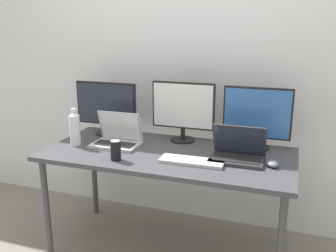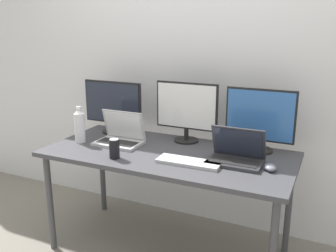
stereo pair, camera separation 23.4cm
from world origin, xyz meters
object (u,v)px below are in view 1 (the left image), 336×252
(laptop_silver, at_px, (117,138))
(water_bottle, at_px, (75,128))
(monitor_right, at_px, (257,117))
(soda_can_near_keyboard, at_px, (116,150))
(work_desk, at_px, (168,161))
(keyboard_main, at_px, (192,161))
(laptop_secondary, at_px, (238,152))
(monitor_left, at_px, (106,107))
(mouse_by_keyboard, at_px, (272,164))
(monitor_center, at_px, (183,109))

(laptop_silver, distance_m, water_bottle, 0.30)
(monitor_right, distance_m, soda_can_near_keyboard, 0.96)
(work_desk, height_order, keyboard_main, keyboard_main)
(soda_can_near_keyboard, bearing_deg, laptop_secondary, 18.75)
(work_desk, height_order, soda_can_near_keyboard, soda_can_near_keyboard)
(work_desk, distance_m, laptop_silver, 0.40)
(monitor_left, distance_m, laptop_silver, 0.34)
(keyboard_main, bearing_deg, laptop_secondary, 27.05)
(monitor_left, distance_m, mouse_by_keyboard, 1.30)
(laptop_secondary, height_order, soda_can_near_keyboard, laptop_secondary)
(mouse_by_keyboard, bearing_deg, monitor_right, 91.45)
(monitor_center, height_order, laptop_silver, monitor_center)
(monitor_center, relative_size, keyboard_main, 1.16)
(laptop_secondary, relative_size, mouse_by_keyboard, 3.44)
(work_desk, height_order, water_bottle, water_bottle)
(mouse_by_keyboard, bearing_deg, monitor_center, 132.38)
(monitor_right, distance_m, water_bottle, 1.25)
(keyboard_main, bearing_deg, monitor_left, 152.43)
(keyboard_main, height_order, mouse_by_keyboard, mouse_by_keyboard)
(monitor_right, distance_m, keyboard_main, 0.57)
(work_desk, distance_m, keyboard_main, 0.25)
(monitor_left, distance_m, monitor_center, 0.60)
(monitor_right, xyz_separation_m, mouse_by_keyboard, (0.14, -0.32, -0.20))
(laptop_silver, bearing_deg, soda_can_near_keyboard, -65.60)
(monitor_left, xyz_separation_m, laptop_secondary, (1.04, -0.25, -0.16))
(work_desk, height_order, monitor_right, monitor_right)
(work_desk, relative_size, water_bottle, 6.29)
(water_bottle, bearing_deg, laptop_silver, 18.64)
(laptop_silver, relative_size, mouse_by_keyboard, 3.35)
(work_desk, distance_m, monitor_center, 0.40)
(soda_can_near_keyboard, bearing_deg, water_bottle, 156.13)
(laptop_silver, height_order, mouse_by_keyboard, laptop_silver)
(mouse_by_keyboard, bearing_deg, laptop_secondary, 146.56)
(work_desk, relative_size, mouse_by_keyboard, 17.09)
(water_bottle, relative_size, soda_can_near_keyboard, 2.07)
(keyboard_main, bearing_deg, monitor_right, 49.79)
(keyboard_main, height_order, water_bottle, water_bottle)
(laptop_silver, distance_m, mouse_by_keyboard, 1.06)
(soda_can_near_keyboard, bearing_deg, monitor_left, 123.24)
(keyboard_main, relative_size, soda_can_near_keyboard, 3.12)
(monitor_left, distance_m, keyboard_main, 0.90)
(work_desk, xyz_separation_m, laptop_silver, (-0.38, 0.03, 0.12))
(monitor_right, height_order, laptop_silver, monitor_right)
(mouse_by_keyboard, height_order, water_bottle, water_bottle)
(monitor_left, relative_size, monitor_center, 1.07)
(mouse_by_keyboard, distance_m, water_bottle, 1.34)
(monitor_center, relative_size, water_bottle, 1.75)
(work_desk, height_order, monitor_center, monitor_center)
(monitor_center, height_order, laptop_secondary, monitor_center)
(monitor_left, relative_size, laptop_secondary, 1.48)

